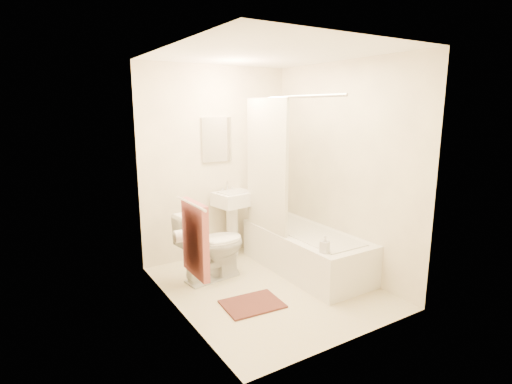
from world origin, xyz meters
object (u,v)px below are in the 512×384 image
toilet (212,246)px  soap_bottle (325,244)px  bath_mat (252,304)px  sink (233,221)px  bathtub (305,251)px

toilet → soap_bottle: bearing=-149.6°
toilet → bath_mat: (0.05, -0.78, -0.37)m
sink → soap_bottle: bearing=-90.2°
toilet → sink: sink is taller
sink → bath_mat: sink is taller
toilet → soap_bottle: toilet is taller
bathtub → soap_bottle: bearing=-113.2°
bathtub → bath_mat: (-0.99, -0.42, -0.22)m
bathtub → bath_mat: size_ratio=2.96×
sink → soap_bottle: sink is taller
bathtub → soap_bottle: size_ratio=9.48×
sink → toilet: bearing=-147.1°
bath_mat → soap_bottle: (0.72, -0.21, 0.55)m
bathtub → bath_mat: bearing=-157.0°
bathtub → soap_bottle: 0.76m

